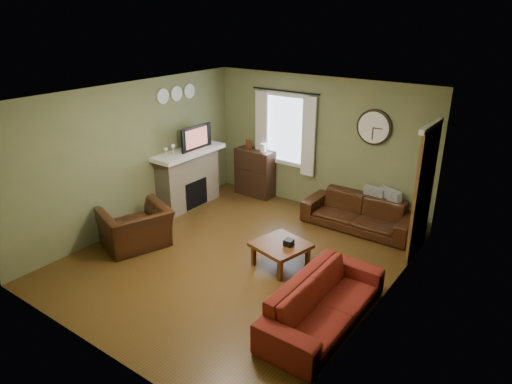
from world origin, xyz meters
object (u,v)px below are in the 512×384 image
Objects in this scene: armchair at (136,228)px; coffee_table at (281,255)px; bookshelf at (255,173)px; sofa_red at (324,302)px; sofa_brown at (359,213)px.

armchair is 2.48m from coffee_table.
bookshelf is 4.42m from sofa_red.
sofa_brown is 1.90× the size of armchair.
bookshelf is at bearing 47.07° from sofa_red.
sofa_red is at bearing 109.82° from armchair.
armchair is (-2.74, -2.82, 0.05)m from sofa_brown.
sofa_red is at bearing -35.23° from coffee_table.
bookshelf is 1.36× the size of coffee_table.
sofa_red reaches higher than sofa_brown.
armchair reaches higher than coffee_table.
sofa_red is (0.76, -2.80, 0.01)m from sofa_brown.
sofa_brown is 2.90m from sofa_red.
sofa_red is (3.24, -3.01, -0.20)m from bookshelf.
sofa_brown is 2.01m from coffee_table.
armchair is (-3.50, -0.02, 0.04)m from sofa_red.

